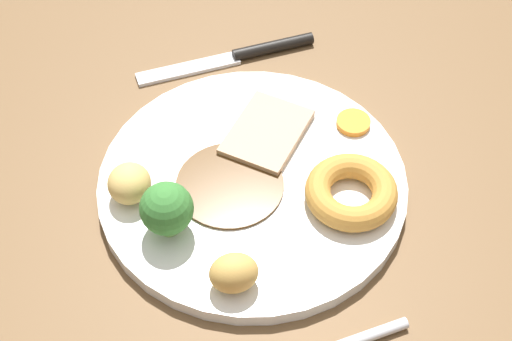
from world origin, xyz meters
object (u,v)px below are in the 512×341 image
at_px(roast_potato_left, 234,273).
at_px(carrot_coin_front, 353,123).
at_px(yorkshire_pudding, 351,192).
at_px(roast_potato_right, 129,183).
at_px(knife, 242,55).
at_px(broccoli_floret, 167,209).
at_px(dinner_plate, 256,183).
at_px(meat_slice_main, 267,133).

relative_size(roast_potato_left, carrot_coin_front, 1.24).
height_order(yorkshire_pudding, roast_potato_left, roast_potato_left).
distance_m(roast_potato_right, knife, 0.21).
xyz_separation_m(roast_potato_left, roast_potato_right, (0.11, 0.06, 0.00)).
height_order(yorkshire_pudding, broccoli_floret, broccoli_floret).
relative_size(yorkshire_pudding, roast_potato_left, 2.03).
xyz_separation_m(yorkshire_pudding, roast_potato_left, (-0.05, 0.12, 0.01)).
relative_size(dinner_plate, carrot_coin_front, 8.61).
distance_m(roast_potato_left, broccoli_floret, 0.08).
bearing_deg(yorkshire_pudding, roast_potato_left, 112.57).
distance_m(carrot_coin_front, broccoli_floret, 0.20).
height_order(carrot_coin_front, knife, carrot_coin_front).
bearing_deg(yorkshire_pudding, knife, 8.41).
xyz_separation_m(dinner_plate, knife, (0.16, -0.04, -0.00)).
xyz_separation_m(roast_potato_right, broccoli_floret, (-0.04, -0.02, 0.01)).
bearing_deg(knife, meat_slice_main, 82.84).
distance_m(dinner_plate, knife, 0.17).
bearing_deg(carrot_coin_front, knife, 26.81).
bearing_deg(roast_potato_left, dinner_plate, -26.78).
bearing_deg(knife, carrot_coin_front, 116.03).
bearing_deg(yorkshire_pudding, dinner_plate, 55.63).
height_order(yorkshire_pudding, roast_potato_right, roast_potato_right).
bearing_deg(carrot_coin_front, yorkshire_pudding, 156.00).
bearing_deg(meat_slice_main, dinner_plate, 151.14).
height_order(yorkshire_pudding, carrot_coin_front, yorkshire_pudding).
relative_size(roast_potato_right, broccoli_floret, 0.76).
distance_m(dinner_plate, roast_potato_left, 0.11).
distance_m(yorkshire_pudding, roast_potato_left, 0.13).
bearing_deg(dinner_plate, roast_potato_left, 153.22).
xyz_separation_m(yorkshire_pudding, carrot_coin_front, (0.08, -0.04, -0.01)).
bearing_deg(carrot_coin_front, dinner_plate, 107.26).
height_order(dinner_plate, broccoli_floret, broccoli_floret).
height_order(dinner_plate, roast_potato_left, roast_potato_left).
distance_m(meat_slice_main, roast_potato_left, 0.16).
bearing_deg(roast_potato_right, yorkshire_pudding, -109.20).
relative_size(meat_slice_main, broccoli_floret, 1.63).
xyz_separation_m(meat_slice_main, roast_potato_right, (-0.03, 0.13, 0.01)).
height_order(meat_slice_main, knife, meat_slice_main).
bearing_deg(meat_slice_main, yorkshire_pudding, -153.84).
relative_size(roast_potato_left, knife, 0.21).
bearing_deg(roast_potato_right, roast_potato_left, -151.97).
distance_m(meat_slice_main, yorkshire_pudding, 0.10).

